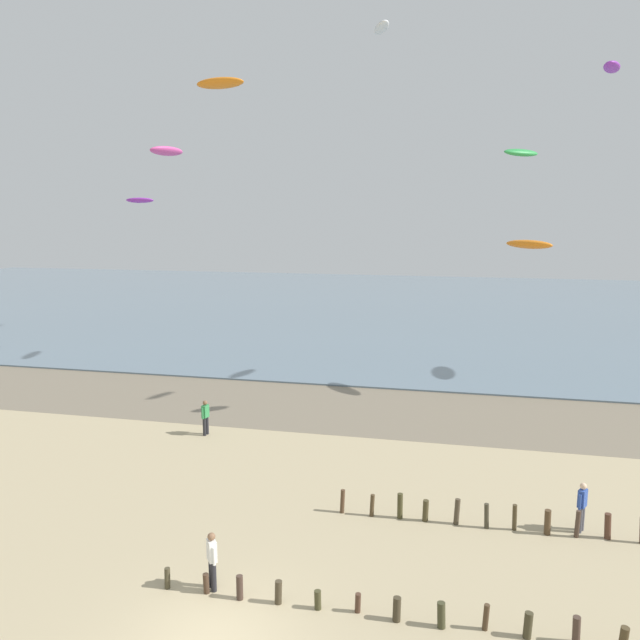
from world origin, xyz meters
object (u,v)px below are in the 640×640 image
Objects in this scene: kite_aloft_0 at (529,244)px; kite_aloft_5 at (612,67)px; kite_aloft_2 at (220,83)px; kite_aloft_6 at (140,200)px; kite_aloft_3 at (521,153)px; person_left_flank at (205,416)px; kite_aloft_8 at (167,151)px; kite_aloft_7 at (382,27)px; person_by_waterline at (582,506)px; person_nearest_camera at (212,559)px.

kite_aloft_5 is at bearing -104.61° from kite_aloft_0.
kite_aloft_2 is 1.63× the size of kite_aloft_6.
kite_aloft_6 is (-25.61, 10.86, -1.86)m from kite_aloft_3.
person_left_flank is 0.48× the size of kite_aloft_8.
kite_aloft_5 reaches higher than kite_aloft_0.
person_left_flank is 30.34m from kite_aloft_8.
kite_aloft_7 reaches higher than person_left_flank.
person_left_flank is 0.49× the size of kite_aloft_2.
kite_aloft_8 is at bearing 134.48° from person_by_waterline.
kite_aloft_7 is at bearing 14.70° from kite_aloft_0.
kite_aloft_3 is 32.78m from kite_aloft_8.
kite_aloft_7 reaches higher than person_by_waterline.
person_left_flank is at bearing 141.81° from kite_aloft_7.
kite_aloft_8 is at bearing -38.70° from kite_aloft_2.
kite_aloft_3 reaches higher than person_by_waterline.
person_nearest_camera is 12.75m from person_left_flank.
person_by_waterline is at bearing -20.53° from person_left_flank.
kite_aloft_6 reaches higher than person_by_waterline.
kite_aloft_6 reaches higher than person_left_flank.
kite_aloft_7 is at bearing -166.00° from kite_aloft_2.
person_nearest_camera is 0.65× the size of kite_aloft_5.
kite_aloft_5 reaches higher than person_nearest_camera.
person_left_flank is at bearing 75.14° from kite_aloft_0.
kite_aloft_2 is at bearing 110.07° from person_nearest_camera.
kite_aloft_5 is 31.83m from kite_aloft_6.
person_nearest_camera is 0.49× the size of kite_aloft_2.
kite_aloft_3 is at bearing 61.03° from person_nearest_camera.
person_left_flank is at bearing 159.47° from person_by_waterline.
kite_aloft_3 is 0.58× the size of kite_aloft_8.
person_left_flank is at bearing 113.64° from person_nearest_camera.
kite_aloft_0 is at bearing 85.30° from kite_aloft_8.
kite_aloft_6 is at bearing 121.08° from person_nearest_camera.
kite_aloft_2 reaches higher than person_nearest_camera.
person_left_flank is 22.04m from kite_aloft_6.
kite_aloft_8 is at bearing 88.40° from kite_aloft_5.
kite_aloft_2 is 21.18m from kite_aloft_3.
person_nearest_camera is at bearing -151.91° from person_by_waterline.
kite_aloft_5 is at bearing 92.43° from kite_aloft_8.
kite_aloft_2 is 23.68m from kite_aloft_5.
person_by_waterline is 25.77m from kite_aloft_5.
person_by_waterline is 30.91m from kite_aloft_7.
kite_aloft_7 reaches higher than kite_aloft_6.
person_by_waterline is at bearing 28.09° from person_nearest_camera.
person_left_flank is 0.83× the size of kite_aloft_3.
kite_aloft_0 is 6.83m from kite_aloft_3.
kite_aloft_6 is (-16.48, 27.35, 10.54)m from person_nearest_camera.
kite_aloft_8 reaches higher than person_left_flank.
kite_aloft_8 reaches higher than kite_aloft_0.
person_left_flank is 23.00m from kite_aloft_2.
kite_aloft_6 is at bearing 31.31° from kite_aloft_8.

